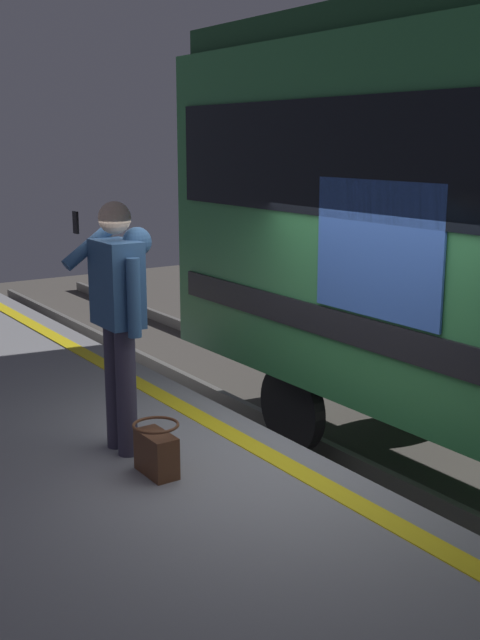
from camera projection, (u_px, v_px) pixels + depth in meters
ground_plane at (296, 553)px, 5.87m from camera, size 25.07×25.07×0.00m
safety_line at (264, 452)px, 5.51m from camera, size 16.38×0.16×0.01m
track_rail_near at (424, 497)px, 6.61m from camera, size 21.73×0.08×0.16m
passenger at (119, 307)px, 5.33m from camera, size 0.57×0.55×1.75m
handbag at (156, 451)px, 5.13m from camera, size 0.34×0.31×0.35m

